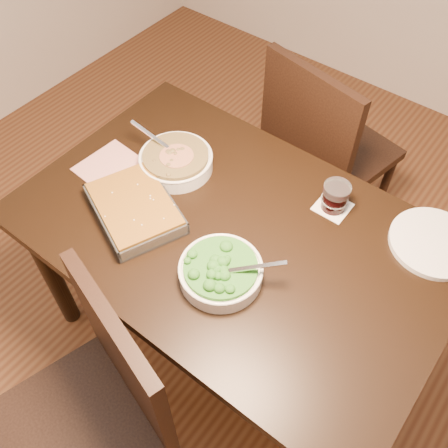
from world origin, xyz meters
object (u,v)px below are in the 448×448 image
at_px(stew_bowl, 176,160).
at_px(baking_dish, 135,208).
at_px(broccoli_bowl, 221,271).
at_px(chair_far, 321,147).
at_px(chair_near, 97,405).
at_px(table, 233,246).
at_px(wine_tumbler, 335,196).
at_px(dinner_plate, 433,243).

bearing_deg(stew_bowl, baking_dish, -81.90).
bearing_deg(broccoli_bowl, chair_far, 99.19).
xyz_separation_m(broccoli_bowl, chair_near, (-0.10, -0.47, -0.24)).
relative_size(table, chair_near, 1.45).
bearing_deg(chair_near, broccoli_bowl, 94.34).
distance_m(stew_bowl, chair_near, 0.83).
bearing_deg(wine_tumbler, table, -126.48).
bearing_deg(wine_tumbler, dinner_plate, 10.21).
bearing_deg(dinner_plate, baking_dish, -149.70).
relative_size(baking_dish, wine_tumbler, 3.95).
height_order(table, chair_near, chair_near).
height_order(broccoli_bowl, baking_dish, broccoli_bowl).
relative_size(broccoli_bowl, wine_tumbler, 2.61).
xyz_separation_m(broccoli_bowl, wine_tumbler, (0.12, 0.45, 0.02)).
relative_size(dinner_plate, chair_far, 0.28).
bearing_deg(table, stew_bowl, 163.46).
xyz_separation_m(table, chair_near, (-0.02, -0.64, -0.11)).
relative_size(dinner_plate, chair_near, 0.29).
distance_m(baking_dish, chair_far, 0.92).
bearing_deg(broccoli_bowl, baking_dish, 176.55).
bearing_deg(wine_tumbler, chair_far, 121.74).
bearing_deg(table, baking_dish, -153.48).
height_order(dinner_plate, chair_near, chair_near).
xyz_separation_m(stew_bowl, chair_far, (0.27, 0.61, -0.24)).
distance_m(stew_bowl, dinner_plate, 0.89).
bearing_deg(chair_far, dinner_plate, 159.40).
bearing_deg(table, chair_far, 94.99).
height_order(table, stew_bowl, stew_bowl).
bearing_deg(stew_bowl, wine_tumbler, 18.61).
height_order(broccoli_bowl, chair_near, chair_near).
xyz_separation_m(stew_bowl, baking_dish, (0.03, -0.24, -0.01)).
xyz_separation_m(table, chair_far, (-0.06, 0.71, -0.11)).
height_order(broccoli_bowl, wine_tumbler, wine_tumbler).
bearing_deg(dinner_plate, chair_far, 147.92).
xyz_separation_m(stew_bowl, dinner_plate, (0.86, 0.24, -0.03)).
relative_size(stew_bowl, wine_tumbler, 2.92).
bearing_deg(wine_tumbler, broccoli_bowl, -105.63).
distance_m(baking_dish, chair_near, 0.61).
distance_m(broccoli_bowl, wine_tumbler, 0.46).
bearing_deg(broccoli_bowl, chair_near, -101.84).
distance_m(table, chair_near, 0.65).
bearing_deg(broccoli_bowl, table, 115.37).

